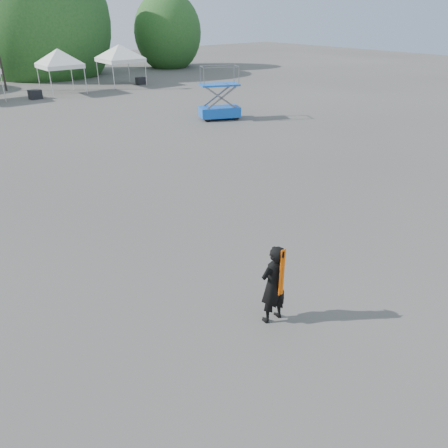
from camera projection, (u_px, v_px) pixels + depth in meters
ground at (232, 261)px, 11.69m from camera, size 120.00×120.00×0.00m
tree_mid_e at (41, 22)px, 41.66m from camera, size 5.12×5.12×7.79m
tree_far_e at (168, 33)px, 48.20m from camera, size 3.84×3.84×5.84m
tent_f at (58, 52)px, 33.06m from camera, size 4.07×4.07×3.88m
tent_g at (119, 48)px, 36.87m from camera, size 4.57×4.57×3.88m
man at (273, 284)px, 9.10m from camera, size 0.68×0.47×1.81m
scissor_lift at (220, 93)px, 25.87m from camera, size 2.65×2.06×3.06m
crate_mid at (35, 94)px, 32.28m from camera, size 0.90×0.72×0.66m
crate_east at (141, 81)px, 38.44m from camera, size 0.80×0.64×0.60m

